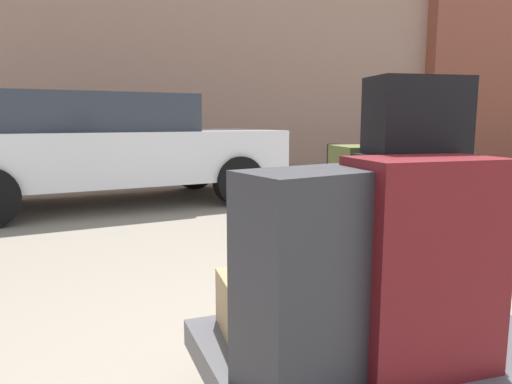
% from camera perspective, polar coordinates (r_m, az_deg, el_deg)
% --- Properties ---
extents(luggage_cart, '(1.22, 0.80, 0.34)m').
position_cam_1_polar(luggage_cart, '(1.82, 14.54, -18.79)').
color(luggage_cart, '#4C4C51').
rests_on(luggage_cart, ground_plane).
extents(suitcase_black_front_left, '(0.40, 0.25, 0.65)m').
position_cam_1_polar(suitcase_black_front_left, '(1.77, 18.17, -6.07)').
color(suitcase_black_front_left, black).
rests_on(suitcase_black_front_left, luggage_cart).
extents(suitcase_maroon_center, '(0.46, 0.29, 0.65)m').
position_cam_1_polar(suitcase_maroon_center, '(1.53, 19.46, -8.31)').
color(suitcase_maroon_center, maroon).
rests_on(suitcase_maroon_center, luggage_cart).
extents(suitcase_charcoal_stacked_top, '(0.45, 0.33, 0.63)m').
position_cam_1_polar(suitcase_charcoal_stacked_top, '(1.37, 6.66, -10.49)').
color(suitcase_charcoal_stacked_top, '#2D2D33').
rests_on(suitcase_charcoal_stacked_top, luggage_cart).
extents(suitcase_tan_rear_right, '(0.52, 0.43, 0.21)m').
position_cam_1_polar(suitcase_tan_rear_right, '(1.73, 4.46, -13.65)').
color(suitcase_tan_rear_right, '#9E7F56').
rests_on(suitcase_tan_rear_right, luggage_cart).
extents(suitcase_olive_front_right, '(0.43, 0.29, 0.66)m').
position_cam_1_polar(suitcase_olive_front_right, '(1.97, 15.09, -4.20)').
color(suitcase_olive_front_right, '#4C5128').
rests_on(suitcase_olive_front_right, luggage_cart).
extents(duffel_bag_black_topmost_pile, '(0.35, 0.23, 0.26)m').
position_cam_1_polar(duffel_bag_black_topmost_pile, '(1.72, 18.90, 8.74)').
color(duffel_bag_black_topmost_pile, black).
rests_on(duffel_bag_black_topmost_pile, suitcase_black_front_left).
extents(parked_car, '(4.47, 2.29, 1.42)m').
position_cam_1_polar(parked_car, '(6.42, -17.61, 5.29)').
color(parked_car, silver).
rests_on(parked_car, ground_plane).
extents(bicycle_leaning, '(1.71, 0.52, 0.96)m').
position_cam_1_polar(bicycle_leaning, '(11.59, 16.52, 4.78)').
color(bicycle_leaning, black).
rests_on(bicycle_leaning, ground_plane).
extents(bollard_kerb_near, '(0.25, 0.25, 0.62)m').
position_cam_1_polar(bollard_kerb_near, '(9.07, 1.47, 3.73)').
color(bollard_kerb_near, '#383838').
rests_on(bollard_kerb_near, ground_plane).
extents(bollard_kerb_mid, '(0.25, 0.25, 0.62)m').
position_cam_1_polar(bollard_kerb_mid, '(9.71, 9.30, 3.95)').
color(bollard_kerb_mid, '#383838').
rests_on(bollard_kerb_mid, ground_plane).
extents(bollard_kerb_far, '(0.25, 0.25, 0.62)m').
position_cam_1_polar(bollard_kerb_far, '(10.34, 14.88, 4.06)').
color(bollard_kerb_far, '#383838').
rests_on(bollard_kerb_far, ground_plane).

